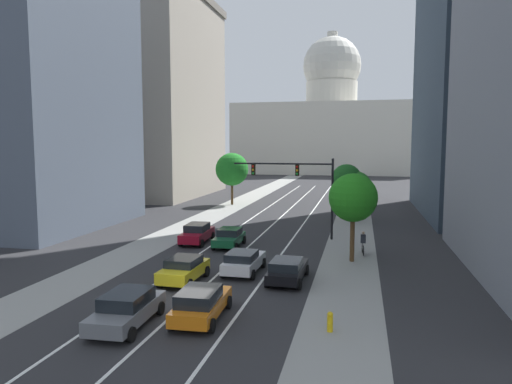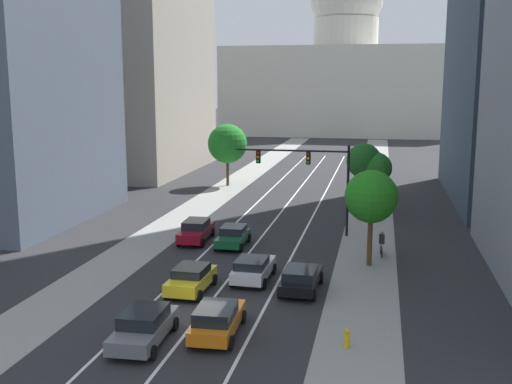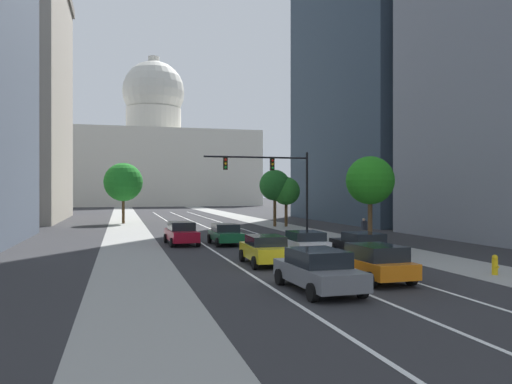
{
  "view_description": "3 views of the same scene",
  "coord_description": "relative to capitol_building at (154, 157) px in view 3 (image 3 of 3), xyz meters",
  "views": [
    {
      "loc": [
        8.63,
        -21.86,
        8.16
      ],
      "look_at": [
        -0.67,
        19.84,
        3.8
      ],
      "focal_mm": 33.06,
      "sensor_mm": 36.0,
      "label": 1
    },
    {
      "loc": [
        8.63,
        -27.56,
        11.57
      ],
      "look_at": [
        -0.61,
        17.6,
        3.3
      ],
      "focal_mm": 43.04,
      "sensor_mm": 36.0,
      "label": 2
    },
    {
      "loc": [
        -8.63,
        -20.57,
        3.73
      ],
      "look_at": [
        2.0,
        18.63,
        3.66
      ],
      "focal_mm": 35.26,
      "sensor_mm": 36.0,
      "label": 3
    }
  ],
  "objects": [
    {
      "name": "ground_plane",
      "position": [
        0.0,
        -75.11,
        -12.77
      ],
      "size": [
        400.0,
        400.0,
        0.0
      ],
      "primitive_type": "plane",
      "color": "#2B2B2D"
    },
    {
      "name": "sidewalk_left",
      "position": [
        -7.94,
        -80.11,
        -12.76
      ],
      "size": [
        3.89,
        130.0,
        0.01
      ],
      "primitive_type": "cube",
      "color": "gray",
      "rests_on": "ground"
    },
    {
      "name": "sidewalk_right",
      "position": [
        7.94,
        -80.11,
        -12.76
      ],
      "size": [
        3.89,
        130.0,
        0.01
      ],
      "primitive_type": "cube",
      "color": "gray",
      "rests_on": "ground"
    },
    {
      "name": "lane_stripe_left",
      "position": [
        -3.0,
        -90.11,
        -12.76
      ],
      "size": [
        0.16,
        90.0,
        0.01
      ],
      "primitive_type": "cube",
      "color": "white",
      "rests_on": "ground"
    },
    {
      "name": "lane_stripe_center",
      "position": [
        0.0,
        -90.11,
        -12.76
      ],
      "size": [
        0.16,
        90.0,
        0.01
      ],
      "primitive_type": "cube",
      "color": "white",
      "rests_on": "ground"
    },
    {
      "name": "lane_stripe_right",
      "position": [
        3.0,
        -90.11,
        -12.76
      ],
      "size": [
        0.16,
        90.0,
        0.01
      ],
      "primitive_type": "cube",
      "color": "white",
      "rests_on": "ground"
    },
    {
      "name": "office_tower_far_right",
      "position": [
        25.3,
        -78.88,
        15.22
      ],
      "size": [
        19.94,
        27.22,
        55.91
      ],
      "color": "#334251",
      "rests_on": "ground"
    },
    {
      "name": "capitol_building",
      "position": [
        0.0,
        0.0,
        0.0
      ],
      "size": [
        52.5,
        27.3,
        39.42
      ],
      "color": "beige",
      "rests_on": "ground"
    },
    {
      "name": "car_crimson",
      "position": [
        -4.5,
        -100.54,
        -11.95
      ],
      "size": [
        2.14,
        4.78,
        1.6
      ],
      "rotation": [
        0.0,
        0.0,
        1.61
      ],
      "color": "maroon",
      "rests_on": "ground"
    },
    {
      "name": "car_black",
      "position": [
        4.5,
        -109.87,
        -12.03
      ],
      "size": [
        2.16,
        4.62,
        1.4
      ],
      "rotation": [
        0.0,
        0.0,
        1.55
      ],
      "color": "black",
      "rests_on": "ground"
    },
    {
      "name": "car_orange",
      "position": [
        1.51,
        -116.79,
        -11.97
      ],
      "size": [
        2.18,
        4.6,
        1.53
      ],
      "rotation": [
        0.0,
        0.0,
        1.61
      ],
      "color": "orange",
      "rests_on": "ground"
    },
    {
      "name": "car_white",
      "position": [
        1.5,
        -108.65,
        -12.0
      ],
      "size": [
        2.15,
        4.4,
        1.46
      ],
      "rotation": [
        0.0,
        0.0,
        1.55
      ],
      "color": "silver",
      "rests_on": "ground"
    },
    {
      "name": "car_green",
      "position": [
        -1.5,
        -101.35,
        -12.02
      ],
      "size": [
        2.08,
        4.21,
        1.45
      ],
      "rotation": [
        0.0,
        0.0,
        1.59
      ],
      "color": "#14512D",
      "rests_on": "ground"
    },
    {
      "name": "car_yellow",
      "position": [
        -1.5,
        -111.24,
        -11.99
      ],
      "size": [
        2.12,
        4.21,
        1.48
      ],
      "rotation": [
        0.0,
        0.0,
        1.55
      ],
      "color": "yellow",
      "rests_on": "ground"
    },
    {
      "name": "car_gray",
      "position": [
        -1.5,
        -118.23,
        -11.96
      ],
      "size": [
        2.25,
        4.77,
        1.55
      ],
      "rotation": [
        0.0,
        0.0,
        1.61
      ],
      "color": "slate",
      "rests_on": "ground"
    },
    {
      "name": "traffic_signal_mast",
      "position": [
        3.58,
        -96.74,
        -7.74
      ],
      "size": [
        8.71,
        0.39,
        6.94
      ],
      "color": "black",
      "rests_on": "ground"
    },
    {
      "name": "fire_hydrant",
      "position": [
        7.46,
        -116.93,
        -12.31
      ],
      "size": [
        0.26,
        0.35,
        0.91
      ],
      "color": "yellow",
      "rests_on": "ground"
    },
    {
      "name": "cyclist",
      "position": [
        8.91,
        -101.75,
        -11.92
      ],
      "size": [
        0.38,
        1.7,
        1.72
      ],
      "rotation": [
        0.0,
        0.0,
        1.65
      ],
      "color": "black",
      "rests_on": "ground"
    },
    {
      "name": "street_tree_mid_right",
      "position": [
        8.26,
        -85.47,
        -9.04
      ],
      "size": [
        2.94,
        2.94,
        5.22
      ],
      "color": "#51381E",
      "rests_on": "ground"
    },
    {
      "name": "street_tree_near_right",
      "position": [
        8.15,
        -104.1,
        -8.31
      ],
      "size": [
        3.36,
        3.36,
        6.17
      ],
      "color": "#51381E",
      "rests_on": "ground"
    },
    {
      "name": "street_tree_far_right",
      "position": [
        7.13,
        -85.13,
        -8.43
      ],
      "size": [
        3.26,
        3.26,
        5.99
      ],
      "color": "#51381E",
      "rests_on": "ground"
    },
    {
      "name": "street_tree_mid_left",
      "position": [
        -8.27,
        -76.06,
        -8.01
      ],
      "size": [
        4.41,
        4.41,
        6.98
      ],
      "color": "#51381E",
      "rests_on": "ground"
    }
  ]
}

